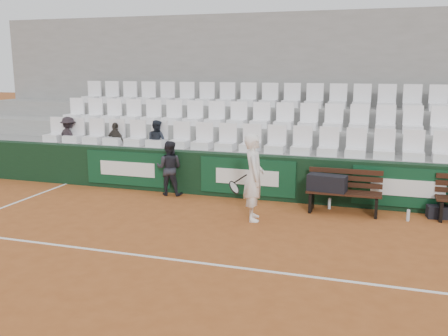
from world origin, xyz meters
TOP-DOWN VIEW (x-y plane):
  - ground at (0.00, 0.00)m, footprint 80.00×80.00m
  - court_baseline at (0.00, 0.00)m, footprint 18.00×0.06m
  - back_barrier at (0.07, 3.99)m, footprint 18.00×0.34m
  - grandstand_tier_front at (0.00, 4.62)m, footprint 18.00×0.95m
  - grandstand_tier_mid at (0.00, 5.58)m, footprint 18.00×0.95m
  - grandstand_tier_back at (0.00, 6.53)m, footprint 18.00×0.95m
  - grandstand_rear_wall at (0.00, 7.15)m, footprint 18.00×0.30m
  - seat_row_front at (0.00, 4.45)m, footprint 11.90×0.44m
  - seat_row_mid at (0.00, 5.40)m, footprint 11.90×0.44m
  - seat_row_back at (0.00, 6.35)m, footprint 11.90×0.44m
  - bench_left at (1.96, 3.39)m, footprint 1.50×0.56m
  - sports_bag_left at (1.62, 3.37)m, footprint 0.82×0.44m
  - sports_bag_ground at (3.79, 3.61)m, footprint 0.45×0.32m
  - water_bottle_near at (1.66, 3.61)m, footprint 0.07×0.07m
  - water_bottle_far at (3.22, 3.22)m, footprint 0.06×0.06m
  - tennis_player at (0.31, 2.40)m, footprint 0.78×0.72m
  - ball_kid at (-2.03, 3.67)m, footprint 0.67×0.55m
  - spectator_a at (-5.28, 4.50)m, footprint 0.81×0.62m
  - spectator_b at (-3.88, 4.50)m, footprint 0.63×0.40m
  - spectator_c at (-2.72, 4.50)m, footprint 0.65×0.58m

SIDE VIEW (x-z plane):
  - ground at x=0.00m, z-range 0.00..0.00m
  - court_baseline at x=0.00m, z-range 0.00..0.01m
  - water_bottle_far at x=3.22m, z-range 0.00..0.23m
  - water_bottle_near at x=1.66m, z-range 0.00..0.24m
  - sports_bag_ground at x=3.79m, z-range 0.00..0.25m
  - bench_left at x=1.96m, z-range 0.00..0.45m
  - grandstand_tier_front at x=0.00m, z-range 0.00..1.00m
  - back_barrier at x=0.07m, z-range 0.00..1.00m
  - sports_bag_left at x=1.62m, z-range 0.45..0.78m
  - ball_kid at x=-2.03m, z-range 0.00..1.28m
  - grandstand_tier_mid at x=0.00m, z-range 0.00..1.45m
  - tennis_player at x=0.31m, z-range 0.00..1.71m
  - grandstand_tier_back at x=0.00m, z-range 0.00..1.90m
  - seat_row_front at x=0.00m, z-range 1.00..1.63m
  - spectator_b at x=-3.88m, z-range 1.00..2.00m
  - spectator_c at x=-2.72m, z-range 1.00..2.10m
  - spectator_a at x=-5.28m, z-range 1.00..2.11m
  - seat_row_mid at x=0.00m, z-range 1.45..2.08m
  - grandstand_rear_wall at x=0.00m, z-range 0.00..4.40m
  - seat_row_back at x=0.00m, z-range 1.90..2.53m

